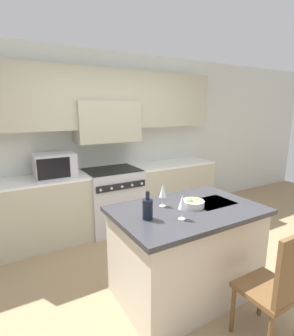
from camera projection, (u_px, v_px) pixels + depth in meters
ground_plane at (180, 291)px, 2.70m from camera, size 10.00×10.00×0.00m
back_cabinetry at (104, 125)px, 4.04m from camera, size 10.00×0.46×2.70m
back_counter at (112, 199)px, 4.08m from camera, size 3.67×0.62×0.93m
range_stove at (113, 199)px, 4.06m from camera, size 0.82×0.70×0.94m
microwave at (55, 165)px, 3.54m from camera, size 0.52×0.42×0.33m
kitchen_island at (186, 251)px, 2.59m from camera, size 1.41×0.93×0.91m
island_chair at (279, 284)px, 1.97m from camera, size 0.42×0.40×1.00m
wine_bottle at (148, 209)px, 2.22m from camera, size 0.09×0.09×0.25m
wine_glass_near at (182, 203)px, 2.21m from camera, size 0.07×0.07×0.22m
wine_glass_far at (163, 192)px, 2.51m from camera, size 0.07×0.07×0.22m
fruit_bowl at (193, 203)px, 2.52m from camera, size 0.21×0.21×0.09m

